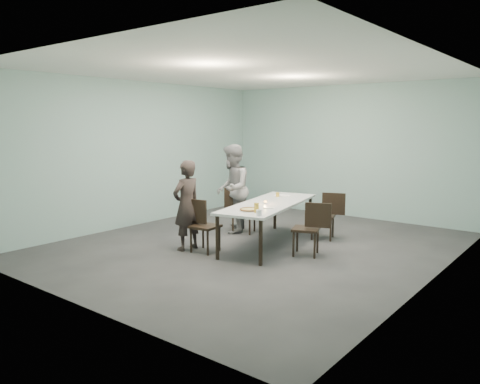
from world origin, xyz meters
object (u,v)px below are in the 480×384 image
Objects in this scene: side_plate at (268,208)px; chair_far_left at (240,207)px; diner_far at (232,189)px; beer_glass at (256,208)px; chair_near_left at (201,222)px; amber_tumbler at (278,195)px; chair_near_right at (311,225)px; chair_far_right at (327,212)px; table at (269,206)px; water_tumbler at (259,213)px; diner_near at (187,205)px; tealight at (265,203)px; pizza at (250,210)px.

chair_far_left is at bearing 145.99° from side_plate.
diner_far reaches higher than beer_glass.
amber_tumbler is (0.37, 1.73, 0.29)m from chair_near_left.
beer_glass is (1.35, -1.29, 0.32)m from chair_far_left.
diner_far reaches higher than amber_tumbler.
chair_near_right and chair_far_right have the same top height.
amber_tumbler is at bearing 112.29° from beer_glass.
chair_far_left is 0.81m from amber_tumbler.
table is 30.35× the size of water_tumbler.
diner_near is 1.38m from side_plate.
chair_near_left is 1.23m from water_tumbler.
diner_near is 1.35m from tealight.
tealight is at bearing 47.07° from chair_near_left.
diner_near is (-1.83, -0.98, 0.26)m from chair_near_right.
water_tumbler is (0.18, -0.19, -0.03)m from beer_glass.
chair_far_left is at bearing -173.53° from diner_near.
chair_far_left is 1.74m from pizza.
diner_far reaches higher than chair_far_right.
chair_far_right is (1.26, 2.05, 0.00)m from chair_near_left.
side_plate is at bearing -54.81° from chair_far_left.
beer_glass reaches higher than pizza.
amber_tumbler is at bearing 107.19° from pizza.
beer_glass is (-0.57, -0.72, 0.32)m from chair_near_right.
diner_far reaches higher than tealight.
table is 0.96m from beer_glass.
water_tumbler is at bearing -62.71° from table.
table is 0.54m from side_plate.
chair_far_left is at bearing -0.06° from chair_far_right.
side_plate is at bearing 57.22° from chair_far_right.
pizza is (0.20, -0.83, 0.08)m from table.
side_plate is at bearing 112.31° from water_tumbler.
amber_tumbler reaches higher than table.
pizza is at bearing -104.08° from side_plate.
chair_near_right is 1.00× the size of chair_far_right.
diner_far is (-0.22, 1.49, 0.10)m from diner_near.
water_tumbler is (1.45, 0.07, 0.03)m from diner_near.
beer_glass reaches higher than side_plate.
chair_near_left is at bearing -102.20° from amber_tumbler.
diner_near is at bearing 7.04° from chair_near_right.
pizza is 3.78× the size of water_tumbler.
table is 34.15× the size of amber_tumbler.
side_plate is 2.25× the size of amber_tumbler.
chair_near_left is 5.80× the size of beer_glass.
table is 1.19m from diner_far.
chair_far_right is 4.83× the size of side_plate.
chair_far_right is at bearing 57.95° from table.
chair_far_left reaches higher than side_plate.
table is 1.25m from chair_near_left.
diner_near is at bearing -128.33° from table.
diner_near is 0.88× the size of diner_far.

